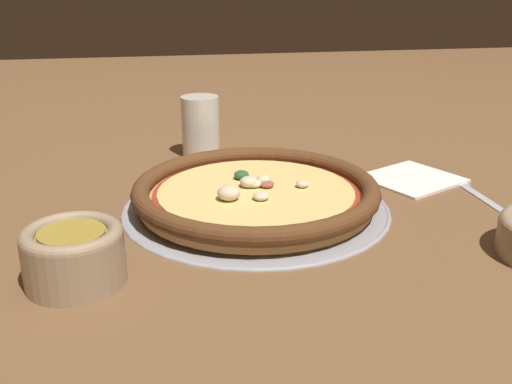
# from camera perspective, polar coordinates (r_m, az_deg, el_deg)

# --- Properties ---
(ground_plane) EXTENTS (3.00, 3.00, 0.00)m
(ground_plane) POSITION_cam_1_polar(r_m,az_deg,el_deg) (0.80, 0.00, -1.62)
(ground_plane) COLOR brown
(pizza_tray) EXTENTS (0.36, 0.36, 0.01)m
(pizza_tray) POSITION_cam_1_polar(r_m,az_deg,el_deg) (0.80, 0.00, -1.36)
(pizza_tray) COLOR #9E9EA3
(pizza_tray) RESTS_ON ground_plane
(pizza) EXTENTS (0.33, 0.33, 0.04)m
(pizza) POSITION_cam_1_polar(r_m,az_deg,el_deg) (0.80, -0.01, 0.01)
(pizza) COLOR tan
(pizza) RESTS_ON pizza_tray
(bowl_near) EXTENTS (0.10, 0.10, 0.06)m
(bowl_near) POSITION_cam_1_polar(r_m,az_deg,el_deg) (0.64, -16.97, -5.58)
(bowl_near) COLOR #9E8466
(bowl_near) RESTS_ON ground_plane
(drinking_cup) EXTENTS (0.06, 0.06, 0.10)m
(drinking_cup) POSITION_cam_1_polar(r_m,az_deg,el_deg) (1.02, -5.30, 6.22)
(drinking_cup) COLOR silver
(drinking_cup) RESTS_ON ground_plane
(napkin) EXTENTS (0.17, 0.16, 0.01)m
(napkin) POSITION_cam_1_polar(r_m,az_deg,el_deg) (0.94, 14.64, 1.34)
(napkin) COLOR white
(napkin) RESTS_ON ground_plane
(fork) EXTENTS (0.02, 0.19, 0.00)m
(fork) POSITION_cam_1_polar(r_m,az_deg,el_deg) (0.90, 20.45, -0.27)
(fork) COLOR #B7B7BC
(fork) RESTS_ON ground_plane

